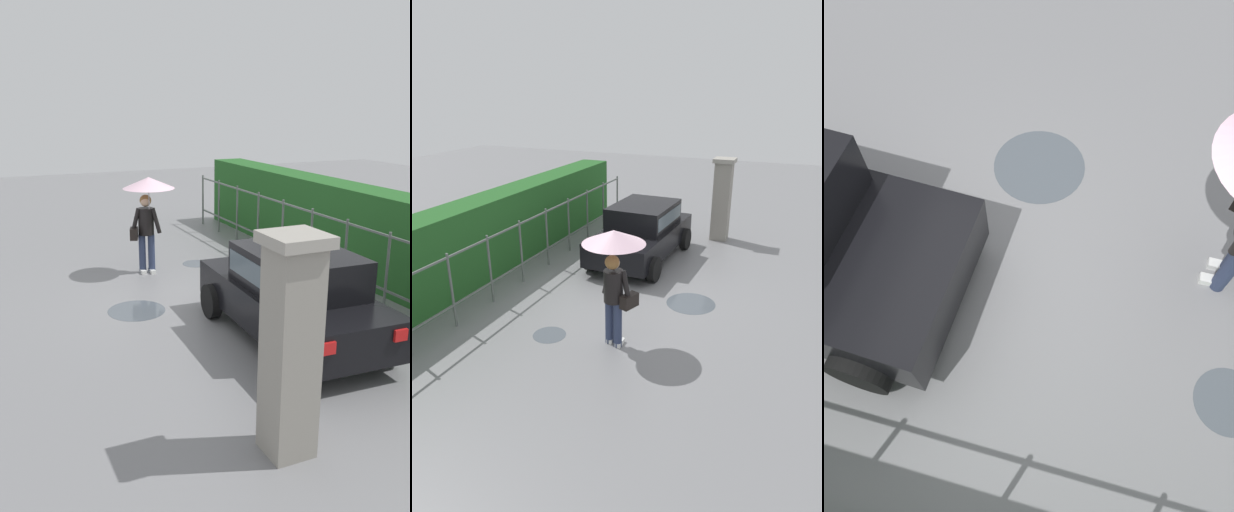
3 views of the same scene
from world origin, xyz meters
The scene contains 8 objects.
ground_plane centered at (0.00, 0.00, 0.00)m, with size 40.00×40.00×0.00m, color slate.
car centered at (2.08, 0.56, 0.80)m, with size 3.79×1.98×1.48m.
pedestrian centered at (-2.13, -0.43, 1.64)m, with size 1.10×1.10×2.12m.
gate_pillar centered at (4.52, -1.04, 1.24)m, with size 0.60×0.60×2.42m.
fence_section centered at (-0.48, 2.63, 0.82)m, with size 11.60×0.05×1.50m.
hedge_row centered at (-0.48, 3.69, 0.95)m, with size 12.55×0.90×1.90m, color #235B23.
puddle_near centered at (-0.08, -1.34, 0.00)m, with size 1.04×1.04×0.00m, color #4C545B.
puddle_far centered at (-2.39, 0.79, 0.00)m, with size 0.62×0.62×0.00m, color #4C545B.
Camera 1 is at (8.86, -3.88, 3.64)m, focal length 38.30 mm.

